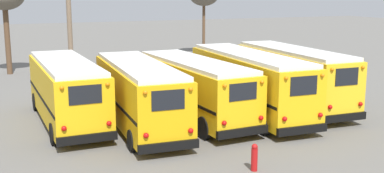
{
  "coord_description": "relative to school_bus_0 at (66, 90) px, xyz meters",
  "views": [
    {
      "loc": [
        -9.55,
        -22.75,
        6.51
      ],
      "look_at": [
        0.0,
        -0.32,
        1.66
      ],
      "focal_mm": 45.0,
      "sensor_mm": 36.0,
      "label": 1
    }
  ],
  "objects": [
    {
      "name": "school_bus_0",
      "position": [
        0.0,
        0.0,
        0.0
      ],
      "size": [
        2.73,
        9.45,
        3.15
      ],
      "color": "yellow",
      "rests_on": "ground"
    },
    {
      "name": "fire_hydrant",
      "position": [
        5.28,
        -9.35,
        -1.19
      ],
      "size": [
        0.24,
        0.24,
        1.03
      ],
      "color": "#B21414",
      "rests_on": "ground"
    },
    {
      "name": "school_bus_1",
      "position": [
        3.07,
        -2.15,
        -0.0
      ],
      "size": [
        2.95,
        9.7,
        3.16
      ],
      "color": "#EAAA0F",
      "rests_on": "ground"
    },
    {
      "name": "ground_plane",
      "position": [
        6.15,
        -1.14,
        -1.71
      ],
      "size": [
        160.0,
        160.0,
        0.0
      ],
      "primitive_type": "plane",
      "color": "#66635E"
    },
    {
      "name": "utility_pole",
      "position": [
        2.15,
        11.85,
        2.66
      ],
      "size": [
        1.8,
        0.35,
        8.53
      ],
      "color": "#75604C",
      "rests_on": "ground"
    },
    {
      "name": "school_bus_3",
      "position": [
        9.22,
        -1.95,
        0.07
      ],
      "size": [
        2.85,
        10.34,
        3.31
      ],
      "color": "yellow",
      "rests_on": "ground"
    },
    {
      "name": "school_bus_2",
      "position": [
        6.15,
        -1.74,
        -0.03
      ],
      "size": [
        3.05,
        9.58,
        3.08
      ],
      "color": "yellow",
      "rests_on": "ground"
    },
    {
      "name": "school_bus_4",
      "position": [
        12.3,
        -1.54,
        0.1
      ],
      "size": [
        2.75,
        9.44,
        3.35
      ],
      "color": "yellow",
      "rests_on": "ground"
    }
  ]
}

